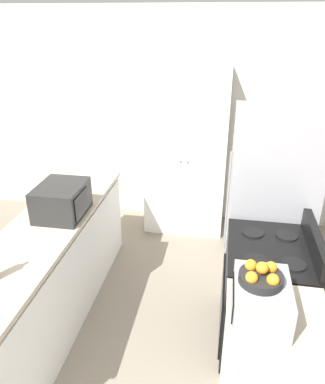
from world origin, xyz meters
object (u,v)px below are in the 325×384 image
object	(u,v)px
refrigerator	(269,204)
stove	(265,296)
pantry_cabinet	(186,153)
microwave	(62,200)
fruit_bowl	(261,276)
toaster_oven	(261,300)

from	to	relation	value
refrigerator	stove	bearing A→B (deg)	-93.29
pantry_cabinet	microwave	distance (m)	1.81
refrigerator	microwave	bearing A→B (deg)	-161.21
microwave	fruit_bowl	world-z (taller)	fruit_bowl
pantry_cabinet	toaster_oven	xyz separation A→B (m)	(0.71, -2.52, 0.04)
pantry_cabinet	toaster_oven	world-z (taller)	pantry_cabinet
pantry_cabinet	refrigerator	distance (m)	1.33
stove	microwave	distance (m)	1.84
microwave	stove	bearing A→B (deg)	-7.22
fruit_bowl	toaster_oven	bearing A→B (deg)	-43.43
stove	refrigerator	xyz separation A→B (m)	(0.05, 0.82, 0.41)
toaster_oven	microwave	bearing A→B (deg)	149.32
pantry_cabinet	microwave	world-z (taller)	pantry_cabinet
stove	toaster_oven	distance (m)	0.93
toaster_oven	pantry_cabinet	bearing A→B (deg)	105.67
refrigerator	microwave	xyz separation A→B (m)	(-1.77, -0.60, 0.18)
pantry_cabinet	toaster_oven	bearing A→B (deg)	-74.33
microwave	toaster_oven	xyz separation A→B (m)	(1.59, -0.94, -0.02)
refrigerator	fruit_bowl	xyz separation A→B (m)	(-0.20, -1.53, 0.31)
stove	toaster_oven	world-z (taller)	toaster_oven
stove	toaster_oven	xyz separation A→B (m)	(-0.14, -0.72, 0.57)
microwave	refrigerator	bearing A→B (deg)	18.79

